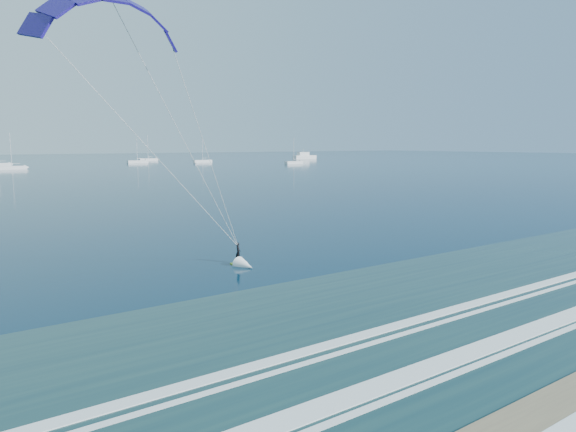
# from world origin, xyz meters

# --- Properties ---
(kitesurfer_rig) EXTENTS (16.45, 8.29, 17.22)m
(kitesurfer_rig) POSITION_xyz_m (-9.33, 22.12, 8.70)
(kitesurfer_rig) COLOR #B3DA19
(kitesurfer_rig) RESTS_ON ground
(motor_yacht) EXTENTS (13.96, 3.72, 5.91)m
(motor_yacht) POSITION_xyz_m (150.01, 225.64, 1.52)
(motor_yacht) COLOR white
(motor_yacht) RESTS_ON ground
(sailboat_3) EXTENTS (8.81, 2.40, 12.22)m
(sailboat_3) POSITION_xyz_m (-0.04, 187.62, 0.69)
(sailboat_3) COLOR white
(sailboat_3) RESTS_ON ground
(sailboat_4) EXTENTS (9.32, 2.40, 12.59)m
(sailboat_4) POSITION_xyz_m (67.79, 246.71, 0.69)
(sailboat_4) COLOR white
(sailboat_4) RESTS_ON ground
(sailboat_5) EXTENTS (8.55, 2.40, 11.70)m
(sailboat_5) POSITION_xyz_m (80.14, 209.54, 0.68)
(sailboat_5) COLOR white
(sailboat_5) RESTS_ON ground
(sailboat_6) EXTENTS (8.08, 2.40, 11.03)m
(sailboat_6) POSITION_xyz_m (105.11, 172.43, 0.68)
(sailboat_6) COLOR white
(sailboat_6) RESTS_ON ground
(sailboat_8) EXTENTS (8.91, 2.40, 11.02)m
(sailboat_8) POSITION_xyz_m (53.37, 220.02, 0.67)
(sailboat_8) COLOR white
(sailboat_8) RESTS_ON ground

